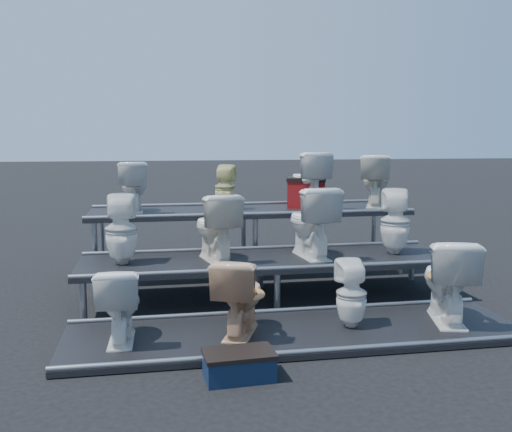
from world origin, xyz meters
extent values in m
plane|color=black|center=(0.00, 0.00, 0.00)|extent=(80.00, 80.00, 0.00)
cube|color=black|center=(0.00, -1.30, 0.03)|extent=(4.20, 1.20, 0.06)
cube|color=black|center=(0.00, 0.00, 0.23)|extent=(4.20, 1.20, 0.46)
cube|color=black|center=(0.00, 1.30, 0.43)|extent=(4.20, 1.20, 0.86)
imported|color=white|center=(-1.58, -1.30, 0.39)|extent=(0.39, 0.66, 0.66)
imported|color=tan|center=(-0.53, -1.30, 0.41)|extent=(0.62, 0.79, 0.71)
imported|color=white|center=(0.53, -1.30, 0.38)|extent=(0.30, 0.31, 0.63)
imported|color=white|center=(1.49, -1.30, 0.47)|extent=(0.65, 0.89, 0.81)
imported|color=white|center=(-1.62, 0.00, 0.84)|extent=(0.35, 0.36, 0.76)
imported|color=silver|center=(-0.60, 0.00, 0.84)|extent=(0.56, 0.81, 0.75)
imported|color=white|center=(0.50, 0.00, 0.87)|extent=(0.53, 0.84, 0.81)
imported|color=white|center=(1.52, 0.00, 0.84)|extent=(0.44, 0.44, 0.76)
imported|color=white|center=(-1.52, 1.30, 1.19)|extent=(0.37, 0.65, 0.66)
imported|color=beige|center=(-0.32, 1.30, 1.16)|extent=(0.35, 0.35, 0.60)
imported|color=white|center=(0.82, 1.30, 1.24)|extent=(0.50, 0.79, 0.77)
imported|color=silver|center=(1.79, 1.30, 1.22)|extent=(0.65, 0.81, 0.72)
cube|color=maroon|center=(0.82, 1.39, 1.04)|extent=(0.60, 0.54, 0.36)
cube|color=#0E1B33|center=(-0.66, -2.13, 0.09)|extent=(0.54, 0.34, 0.19)
camera|label=1|loc=(-1.27, -6.21, 1.82)|focal=40.00mm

